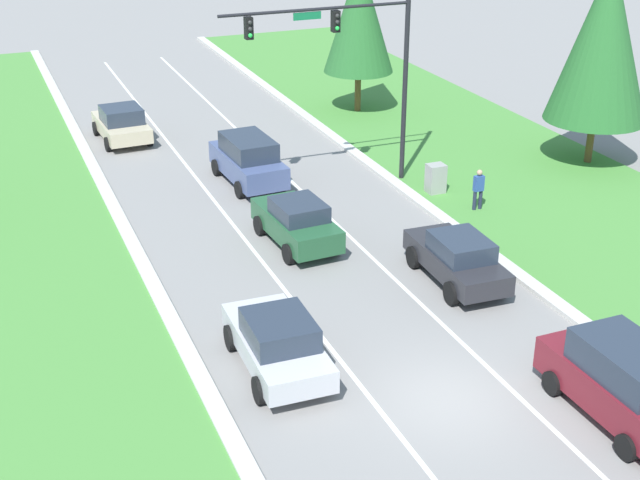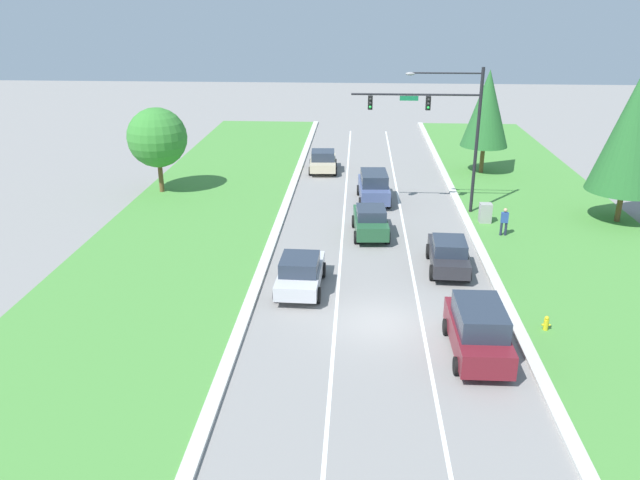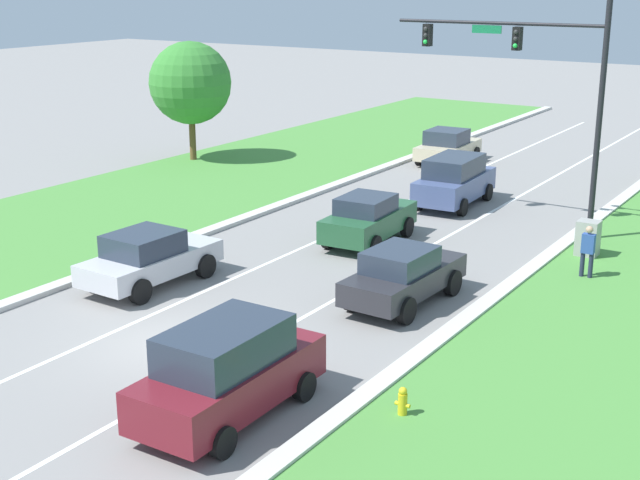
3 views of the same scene
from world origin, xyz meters
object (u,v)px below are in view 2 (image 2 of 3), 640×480
object	(u,v)px
silver_sedan	(300,272)
pedestrian	(504,221)
fire_hydrant	(546,324)
conifer_near_right_tree	(487,109)
champagne_sedan	(323,161)
oak_near_left_tree	(157,138)
utility_cabinet	(485,214)
charcoal_sedan	(448,254)
forest_sedan	(371,221)
burgundy_suv	(478,330)
slate_blue_suv	(374,186)
traffic_signal_mast	(444,119)
conifer_far_right_tree	(633,133)

from	to	relation	value
silver_sedan	pedestrian	size ratio (longest dim) A/B	2.67
fire_hydrant	conifer_near_right_tree	bearing A→B (deg)	85.84
champagne_sedan	oak_near_left_tree	xyz separation A→B (m)	(-10.87, -6.42, 3.03)
utility_cabinet	charcoal_sedan	bearing A→B (deg)	-113.81
forest_sedan	charcoal_sedan	bearing A→B (deg)	-54.05
champagne_sedan	burgundy_suv	xyz separation A→B (m)	(7.33, -26.57, 0.21)
forest_sedan	pedestrian	world-z (taller)	forest_sedan
slate_blue_suv	utility_cabinet	world-z (taller)	slate_blue_suv
traffic_signal_mast	conifer_near_right_tree	xyz separation A→B (m)	(4.44, 9.71, -0.89)
charcoal_sedan	conifer_near_right_tree	xyz separation A→B (m)	(4.96, 18.75, 4.13)
traffic_signal_mast	fire_hydrant	size ratio (longest dim) A/B	12.74
traffic_signal_mast	silver_sedan	bearing A→B (deg)	-123.00
traffic_signal_mast	conifer_near_right_tree	distance (m)	10.72
champagne_sedan	charcoal_sedan	xyz separation A→B (m)	(7.28, -18.62, 0.01)
slate_blue_suv	conifer_near_right_tree	xyz separation A→B (m)	(8.44, 7.70, 3.95)
champagne_sedan	conifer_near_right_tree	world-z (taller)	conifer_near_right_tree
forest_sedan	pedestrian	xyz separation A→B (m)	(7.52, 0.25, 0.07)
conifer_far_right_tree	pedestrian	bearing A→B (deg)	-158.82
utility_cabinet	conifer_near_right_tree	xyz separation A→B (m)	(1.85, 11.69, 4.35)
silver_sedan	conifer_near_right_tree	xyz separation A→B (m)	(12.07, 21.45, 4.13)
utility_cabinet	conifer_far_right_tree	distance (m)	9.38
utility_cabinet	conifer_far_right_tree	xyz separation A→B (m)	(8.01, 0.67, 4.83)
traffic_signal_mast	fire_hydrant	distance (m)	16.28
slate_blue_suv	pedestrian	bearing A→B (deg)	-43.44
champagne_sedan	burgundy_suv	world-z (taller)	burgundy_suv
champagne_sedan	utility_cabinet	distance (m)	15.54
champagne_sedan	fire_hydrant	size ratio (longest dim) A/B	6.10
burgundy_suv	pedestrian	bearing A→B (deg)	73.55
silver_sedan	oak_near_left_tree	xyz separation A→B (m)	(-11.04, 14.90, 3.01)
fire_hydrant	slate_blue_suv	bearing A→B (deg)	111.22
pedestrian	conifer_far_right_tree	xyz separation A→B (m)	(7.38, 2.86, 4.52)
traffic_signal_mast	champagne_sedan	size ratio (longest dim) A/B	2.09
fire_hydrant	traffic_signal_mast	bearing A→B (deg)	99.93
charcoal_sedan	pedestrian	bearing A→B (deg)	54.64
traffic_signal_mast	pedestrian	xyz separation A→B (m)	(3.22, -4.17, -4.94)
burgundy_suv	conifer_near_right_tree	xyz separation A→B (m)	(4.91, 26.70, 3.93)
traffic_signal_mast	charcoal_sedan	bearing A→B (deg)	-93.30
burgundy_suv	oak_near_left_tree	distance (m)	27.29
charcoal_sedan	forest_sedan	bearing A→B (deg)	131.39
champagne_sedan	charcoal_sedan	world-z (taller)	champagne_sedan
forest_sedan	utility_cabinet	world-z (taller)	forest_sedan
fire_hydrant	burgundy_suv	bearing A→B (deg)	-148.38
champagne_sedan	slate_blue_suv	distance (m)	8.47
forest_sedan	conifer_far_right_tree	xyz separation A→B (m)	(14.90, 3.11, 4.59)
utility_cabinet	conifer_far_right_tree	bearing A→B (deg)	4.81
oak_near_left_tree	slate_blue_suv	bearing A→B (deg)	-4.46
traffic_signal_mast	champagne_sedan	xyz separation A→B (m)	(-7.80, 9.58, -5.04)
utility_cabinet	oak_near_left_tree	xyz separation A→B (m)	(-21.26, 5.14, 3.23)
silver_sedan	oak_near_left_tree	world-z (taller)	oak_near_left_tree
slate_blue_suv	conifer_near_right_tree	bearing A→B (deg)	39.48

